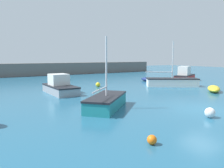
# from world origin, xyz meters

# --- Properties ---
(ground_plane) EXTENTS (120.00, 120.00, 0.20)m
(ground_plane) POSITION_xyz_m (0.00, 0.00, -0.10)
(ground_plane) COLOR #235B7A
(harbor_breakwater) EXTENTS (46.16, 2.86, 2.34)m
(harbor_breakwater) POSITION_xyz_m (0.00, 33.65, 1.17)
(harbor_breakwater) COLOR #66605B
(harbor_breakwater) RESTS_ON ground_plane
(sailboat_short_mast) EXTENTS (5.98, 4.82, 5.33)m
(sailboat_short_mast) POSITION_xyz_m (7.05, 9.18, 0.51)
(sailboat_short_mast) COLOR white
(sailboat_short_mast) RESTS_ON ground_plane
(sailboat_twin_hulled) EXTENTS (4.55, 4.39, 4.80)m
(sailboat_twin_hulled) POSITION_xyz_m (-5.36, 3.50, 0.47)
(sailboat_twin_hulled) COLOR teal
(sailboat_twin_hulled) RESTS_ON ground_plane
(open_tender_yellow) EXTENTS (3.20, 2.81, 0.61)m
(open_tender_yellow) POSITION_xyz_m (7.50, 4.06, 0.30)
(open_tender_yellow) COLOR yellow
(open_tender_yellow) RESTS_ON ground_plane
(cabin_cruiser_white) EXTENTS (5.47, 3.71, 2.12)m
(cabin_cruiser_white) POSITION_xyz_m (13.71, 12.85, 0.76)
(cabin_cruiser_white) COLOR red
(cabin_cruiser_white) RESTS_ON ground_plane
(fishing_dinghy_green) EXTENTS (1.28, 2.05, 0.57)m
(fishing_dinghy_green) POSITION_xyz_m (8.15, 14.93, 0.29)
(fishing_dinghy_green) COLOR navy
(fishing_dinghy_green) RESTS_ON ground_plane
(motorboat_grey_hull) EXTENTS (2.13, 4.98, 1.84)m
(motorboat_grey_hull) POSITION_xyz_m (-5.95, 11.28, 0.66)
(motorboat_grey_hull) COLOR gray
(motorboat_grey_hull) RESTS_ON ground_plane
(mooring_buoy_orange) EXTENTS (0.39, 0.39, 0.39)m
(mooring_buoy_orange) POSITION_xyz_m (-6.92, -2.72, 0.20)
(mooring_buoy_orange) COLOR orange
(mooring_buoy_orange) RESTS_ON ground_plane
(mooring_buoy_white) EXTENTS (0.59, 0.59, 0.59)m
(mooring_buoy_white) POSITION_xyz_m (-1.46, -1.56, 0.29)
(mooring_buoy_white) COLOR white
(mooring_buoy_white) RESTS_ON ground_plane
(mooring_buoy_yellow) EXTENTS (0.54, 0.54, 0.54)m
(mooring_buoy_yellow) POSITION_xyz_m (-0.67, 13.38, 0.27)
(mooring_buoy_yellow) COLOR yellow
(mooring_buoy_yellow) RESTS_ON ground_plane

